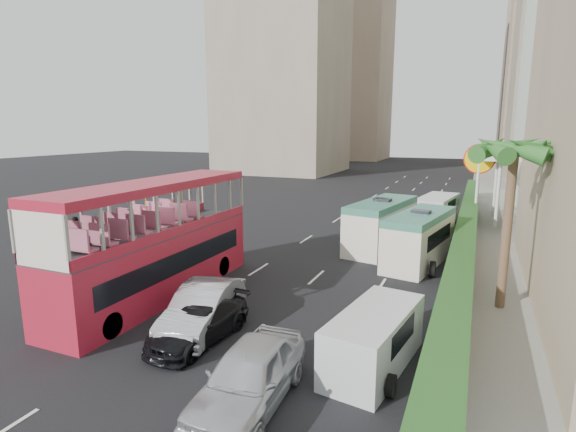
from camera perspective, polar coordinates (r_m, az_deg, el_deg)
The scene contains 19 objects.
ground_plane at distance 18.00m, azimuth -0.61°, elevation -12.73°, with size 200.00×200.00×0.00m, color black.
double_decker_bus at distance 20.22m, azimuth -16.42°, elevation -2.92°, with size 2.50×11.00×5.06m, color #AD1A2F.
car_silver_lane_a at distance 17.39m, azimuth -10.63°, elevation -13.82°, with size 1.73×4.95×1.63m, color silver.
car_silver_lane_b at distance 13.10m, azimuth -4.88°, elevation -22.68°, with size 1.95×4.84×1.65m, color silver.
car_black at distance 16.52m, azimuth -11.13°, elevation -15.24°, with size 1.79×4.41×1.28m, color black.
van_asset at distance 34.67m, azimuth 13.28°, elevation -1.28°, with size 2.06×4.46×1.24m, color silver.
minibus_near at distance 27.87m, azimuth 11.77°, elevation -1.12°, with size 2.22×6.65×2.95m, color silver.
minibus_far at distance 25.34m, azimuth 16.36°, elevation -2.74°, with size 2.10×6.31×2.80m, color silver.
panel_van_near at distance 14.56m, azimuth 10.89°, elevation -15.11°, with size 1.79×4.46×1.79m, color silver.
panel_van_far at distance 36.31m, azimuth 18.38°, elevation 0.73°, with size 2.15×5.37×2.15m, color silver.
sidewalk at distance 40.78m, azimuth 26.01°, elevation -0.15°, with size 6.00×120.00×0.18m, color #99968C.
kerb_wall at distance 29.81m, azimuth 21.67°, elevation -2.45°, with size 0.30×44.00×1.00m, color silver.
hedge at distance 29.64m, azimuth 21.79°, elevation -0.85°, with size 1.10×44.00×0.70m, color #2D6626.
palm_tree at distance 19.50m, azimuth 26.04°, elevation -1.55°, with size 0.36×0.36×6.40m, color brown.
shell_station at distance 38.49m, azimuth 27.96°, elevation 3.08°, with size 6.50×8.00×5.50m, color silver.
tower_far_a at distance 98.73m, azimuth 30.48°, elevation 18.26°, with size 14.00×14.00×44.00m, color tan.
tower_far_b at distance 120.20m, azimuth 29.07°, elevation 15.88°, with size 14.00×14.00×40.00m, color gray.
tower_left_a at distance 78.72m, azimuth -0.59°, elevation 24.91°, with size 18.00×18.00×52.00m, color gray.
tower_left_b at distance 110.02m, azimuth 8.19°, elevation 19.26°, with size 16.00×16.00×46.00m, color tan.
Camera 1 is at (6.61, -15.07, 7.29)m, focal length 28.00 mm.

